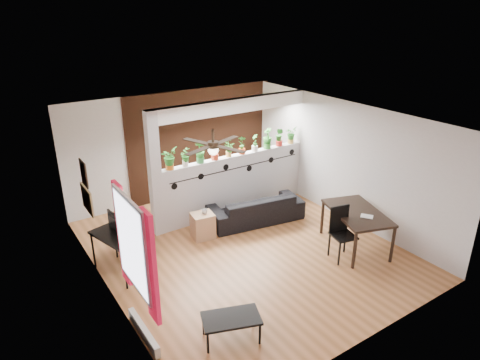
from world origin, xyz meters
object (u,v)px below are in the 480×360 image
object	(u,v)px
coffee_table	(231,320)
potted_plant_3	(215,149)
potted_plant_1	(185,157)
sofa	(256,209)
potted_plant_2	(200,152)
folding_chair	(341,228)
potted_plant_8	(279,136)
ceiling_fan	(213,147)
dining_table	(357,215)
office_chair	(131,235)
potted_plant_4	(229,148)
cube_shelf	(203,226)
potted_plant_0	(169,158)
potted_plant_7	(267,138)
potted_plant_5	(242,144)
computer_desk	(118,239)
potted_plant_9	(291,134)
cup	(204,211)

from	to	relation	value
coffee_table	potted_plant_3	bearing A→B (deg)	62.42
potted_plant_1	coffee_table	bearing A→B (deg)	-107.60
potted_plant_1	sofa	size ratio (longest dim) A/B	0.19
potted_plant_2	folding_chair	bearing A→B (deg)	-62.33
potted_plant_8	ceiling_fan	bearing A→B (deg)	-147.53
potted_plant_8	dining_table	size ratio (longest dim) A/B	0.27
ceiling_fan	potted_plant_3	bearing A→B (deg)	59.19
dining_table	coffee_table	distance (m)	3.47
potted_plant_8	office_chair	distance (m)	4.09
potted_plant_4	cube_shelf	world-z (taller)	potted_plant_4
folding_chair	potted_plant_4	bearing A→B (deg)	104.92
potted_plant_0	sofa	xyz separation A→B (m)	(1.67, -0.67, -1.31)
sofa	office_chair	bearing A→B (deg)	4.79
potted_plant_4	potted_plant_7	distance (m)	1.05
potted_plant_5	computer_desk	world-z (taller)	potted_plant_5
potted_plant_5	potted_plant_9	size ratio (longest dim) A/B	1.02
folding_chair	coffee_table	xyz separation A→B (m)	(-2.87, -0.70, -0.26)
folding_chair	dining_table	bearing A→B (deg)	8.80
potted_plant_3	office_chair	world-z (taller)	potted_plant_3
potted_plant_1	sofa	distance (m)	1.94
ceiling_fan	potted_plant_8	world-z (taller)	ceiling_fan
cube_shelf	folding_chair	xyz separation A→B (m)	(1.79, -2.05, 0.34)
potted_plant_2	potted_plant_4	size ratio (longest dim) A/B	1.22
potted_plant_5	cup	size ratio (longest dim) A/B	3.47
potted_plant_0	potted_plant_7	bearing A→B (deg)	0.00
potted_plant_3	cup	world-z (taller)	potted_plant_3
potted_plant_2	cube_shelf	size ratio (longest dim) A/B	0.84
potted_plant_0	folding_chair	xyz separation A→B (m)	(2.13, -2.72, -0.99)
potted_plant_3	potted_plant_4	size ratio (longest dim) A/B	1.18
sofa	potted_plant_4	bearing A→B (deg)	-58.86
potted_plant_5	folding_chair	bearing A→B (deg)	-82.17
potted_plant_0	office_chair	bearing A→B (deg)	-157.85
computer_desk	cube_shelf	bearing A→B (deg)	8.65
potted_plant_2	potted_plant_9	distance (m)	2.46
dining_table	ceiling_fan	bearing A→B (deg)	162.31
potted_plant_5	sofa	xyz separation A→B (m)	(-0.09, -0.67, -1.28)
ceiling_fan	potted_plant_1	size ratio (longest dim) A/B	3.28
potted_plant_9	coffee_table	world-z (taller)	potted_plant_9
ceiling_fan	sofa	xyz separation A→B (m)	(1.69, 1.13, -2.03)
potted_plant_4	folding_chair	bearing A→B (deg)	-75.08
office_chair	potted_plant_9	bearing A→B (deg)	5.91
potted_plant_4	folding_chair	xyz separation A→B (m)	(0.73, -2.72, -0.94)
potted_plant_3	folding_chair	size ratio (longest dim) A/B	0.42
potted_plant_9	dining_table	distance (m)	2.84
computer_desk	office_chair	bearing A→B (deg)	52.35
ceiling_fan	coffee_table	size ratio (longest dim) A/B	1.30
potted_plant_9	folding_chair	size ratio (longest dim) A/B	0.40
ceiling_fan	potted_plant_4	size ratio (longest dim) A/B	3.28
potted_plant_3	cube_shelf	size ratio (longest dim) A/B	0.81
office_chair	folding_chair	world-z (taller)	folding_chair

